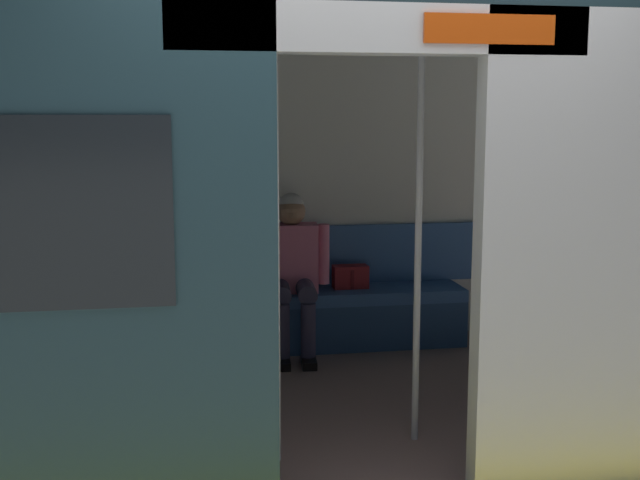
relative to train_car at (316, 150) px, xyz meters
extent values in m
cube|color=silver|center=(-0.93, 1.31, -0.44)|extent=(0.88, 0.12, 2.17)
cube|color=black|center=(-0.93, 1.32, -0.18)|extent=(0.48, 0.02, 0.55)
cube|color=black|center=(1.35, 1.37, -0.18)|extent=(1.10, 0.02, 0.76)
cube|color=silver|center=(-0.05, 1.29, 0.55)|extent=(1.75, 0.16, 0.20)
cube|color=#BF3F0C|center=(-0.49, 1.38, 0.55)|extent=(0.56, 0.02, 0.12)
cube|color=#15272E|center=(-0.05, -0.09, 0.71)|extent=(6.40, 2.92, 0.12)
cube|color=gray|center=(-0.05, -0.09, -1.52)|extent=(6.08, 2.76, 0.01)
cube|color=silver|center=(-0.05, -1.47, -0.44)|extent=(6.08, 0.10, 2.17)
cube|color=#38609E|center=(-0.05, -1.41, -0.86)|extent=(3.52, 0.06, 0.45)
cube|color=white|center=(-0.05, -0.09, 0.62)|extent=(4.48, 0.16, 0.03)
cube|color=#38609E|center=(-0.05, -1.19, -1.13)|extent=(2.52, 0.44, 0.09)
cube|color=navy|center=(-0.05, -0.99, -1.35)|extent=(2.52, 0.04, 0.35)
cube|color=pink|center=(-0.01, -1.17, -0.84)|extent=(0.40, 0.25, 0.50)
sphere|color=#8C664C|center=(-0.01, -1.17, -0.49)|extent=(0.21, 0.21, 0.21)
sphere|color=#B2ADA8|center=(-0.01, -1.18, -0.46)|extent=(0.19, 0.19, 0.19)
cylinder|color=pink|center=(-0.24, -1.13, -0.81)|extent=(0.08, 0.08, 0.44)
cylinder|color=pink|center=(0.23, -1.16, -0.81)|extent=(0.08, 0.08, 0.44)
cylinder|color=#38334C|center=(-0.09, -0.97, -1.04)|extent=(0.17, 0.41, 0.14)
cylinder|color=#38334C|center=(0.09, -0.98, -1.04)|extent=(0.17, 0.41, 0.14)
cylinder|color=#38334C|center=(-0.07, -0.77, -1.29)|extent=(0.10, 0.10, 0.40)
cylinder|color=#38334C|center=(0.11, -0.78, -1.29)|extent=(0.10, 0.10, 0.40)
cube|color=black|center=(-0.07, -0.72, -1.50)|extent=(0.12, 0.23, 0.06)
cube|color=black|center=(0.11, -0.73, -1.50)|extent=(0.12, 0.23, 0.06)
cube|color=maroon|center=(-0.46, -1.22, -1.00)|extent=(0.26, 0.14, 0.17)
cube|color=maroon|center=(-0.46, -1.14, -1.01)|extent=(0.02, 0.01, 0.14)
cube|color=#26598C|center=(0.34, -1.18, -1.07)|extent=(0.21, 0.26, 0.03)
cylinder|color=silver|center=(0.33, 0.76, -0.45)|extent=(0.04, 0.04, 2.15)
cylinder|color=silver|center=(-0.43, 0.62, -0.45)|extent=(0.04, 0.04, 2.15)
camera|label=1|loc=(0.77, 4.60, 0.20)|focal=45.35mm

